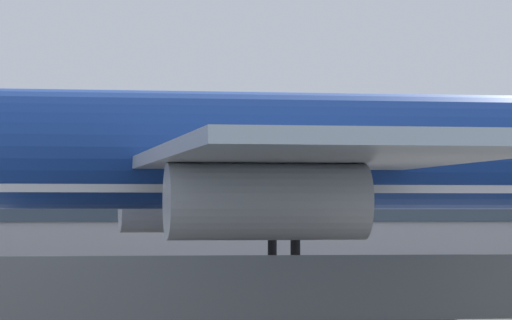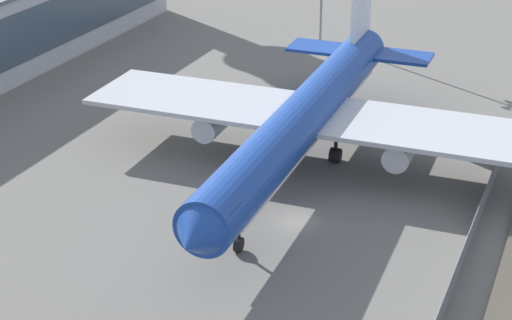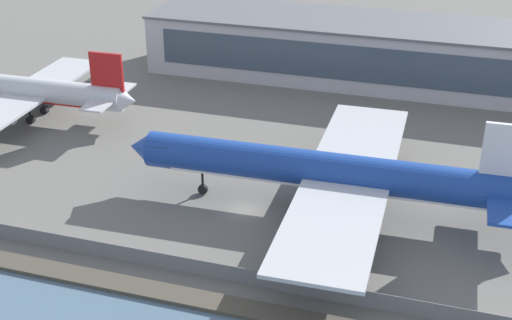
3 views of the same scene
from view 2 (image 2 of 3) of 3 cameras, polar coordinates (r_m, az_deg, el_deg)
name	(u,v)px [view 2 (image 2 of 3)]	position (r m, az deg, el deg)	size (l,w,h in m)	color
ground_plane	(294,221)	(80.37, 2.56, -4.08)	(500.00, 500.00, 0.00)	#66635E
perimeter_fence	(467,244)	(76.60, 13.92, -5.47)	(280.00, 0.10, 2.21)	slate
cargo_jet_blue	(306,116)	(88.74, 3.36, 2.96)	(56.87, 49.08, 15.36)	#193D93
baggage_tug	(322,82)	(114.00, 4.43, 5.23)	(3.56, 2.66, 1.80)	#19519E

